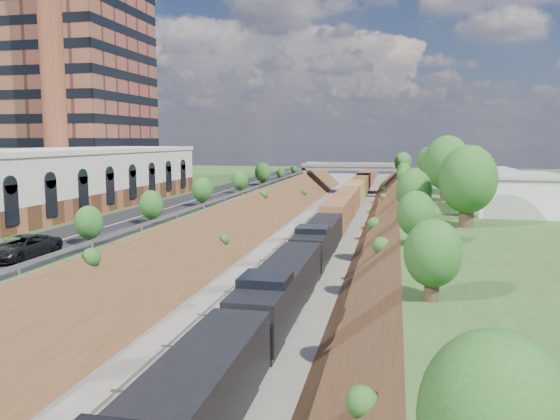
{
  "coord_description": "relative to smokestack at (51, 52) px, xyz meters",
  "views": [
    {
      "loc": [
        10.52,
        -12.43,
        13.05
      ],
      "look_at": [
        -0.84,
        40.95,
        6.0
      ],
      "focal_mm": 35.0,
      "sensor_mm": 36.0,
      "label": 1
    }
  ],
  "objects": [
    {
      "name": "tree_left_crest",
      "position": [
        24.2,
        -36.0,
        -17.96
      ],
      "size": [
        2.45,
        2.45,
        3.55
      ],
      "color": "#473323",
      "rests_on": "platform_left"
    },
    {
      "name": "commercial_building",
      "position": [
        8.0,
        -18.0,
        -16.49
      ],
      "size": [
        14.3,
        62.3,
        7.0
      ],
      "color": "brown",
      "rests_on": "platform_left"
    },
    {
      "name": "embankment_left",
      "position": [
        25.0,
        4.0,
        -25.0
      ],
      "size": [
        10.0,
        180.0,
        10.0
      ],
      "primitive_type": "cube",
      "rotation": [
        0.0,
        0.79,
        0.0
      ],
      "color": "brown",
      "rests_on": "ground"
    },
    {
      "name": "platform_left",
      "position": [
        3.0,
        4.0,
        -22.5
      ],
      "size": [
        44.0,
        180.0,
        5.0
      ],
      "primitive_type": "cube",
      "color": "#2D4D1F",
      "rests_on": "ground"
    },
    {
      "name": "highrise_tower",
      "position": [
        -8.0,
        16.0,
        7.88
      ],
      "size": [
        22.0,
        22.0,
        53.9
      ],
      "color": "brown",
      "rests_on": "platform_left"
    },
    {
      "name": "rail_right_track",
      "position": [
        38.6,
        4.0,
        -24.91
      ],
      "size": [
        1.58,
        180.0,
        0.18
      ],
      "primitive_type": "cube",
      "color": "gray",
      "rests_on": "ground"
    },
    {
      "name": "guardrail",
      "position": [
        24.6,
        3.8,
        -19.45
      ],
      "size": [
        0.1,
        171.0,
        0.7
      ],
      "color": "#99999E",
      "rests_on": "platform_left"
    },
    {
      "name": "road",
      "position": [
        20.5,
        4.0,
        -19.95
      ],
      "size": [
        8.0,
        180.0,
        0.1
      ],
      "primitive_type": "cube",
      "color": "black",
      "rests_on": "platform_left"
    },
    {
      "name": "white_building_far",
      "position": [
        59.0,
        18.0,
        -18.2
      ],
      "size": [
        8.0,
        10.0,
        3.6
      ],
      "primitive_type": "cube",
      "color": "silver",
      "rests_on": "platform_right"
    },
    {
      "name": "suv",
      "position": [
        22.02,
        -36.79,
        -19.13
      ],
      "size": [
        3.03,
        5.76,
        1.55
      ],
      "primitive_type": "imported",
      "rotation": [
        0.0,
        0.0,
        -0.09
      ],
      "color": "black",
      "rests_on": "road"
    },
    {
      "name": "smokestack",
      "position": [
        0.0,
        0.0,
        0.0
      ],
      "size": [
        3.2,
        3.2,
        40.0
      ],
      "primitive_type": "cylinder",
      "color": "brown",
      "rests_on": "platform_left"
    },
    {
      "name": "rail_left_track",
      "position": [
        33.4,
        4.0,
        -24.91
      ],
      "size": [
        1.58,
        180.0,
        0.18
      ],
      "primitive_type": "cube",
      "color": "gray",
      "rests_on": "ground"
    },
    {
      "name": "embankment_right",
      "position": [
        47.0,
        4.0,
        -25.0
      ],
      "size": [
        10.0,
        180.0,
        10.0
      ],
      "primitive_type": "cube",
      "rotation": [
        0.0,
        0.79,
        0.0
      ],
      "color": "brown",
      "rests_on": "ground"
    },
    {
      "name": "white_building_near",
      "position": [
        59.5,
        -4.0,
        -18.0
      ],
      "size": [
        9.0,
        12.0,
        4.0
      ],
      "primitive_type": "cube",
      "color": "silver",
      "rests_on": "platform_right"
    },
    {
      "name": "overpass",
      "position": [
        36.0,
        66.0,
        -20.08
      ],
      "size": [
        24.5,
        8.3,
        7.4
      ],
      "color": "gray",
      "rests_on": "ground"
    },
    {
      "name": "freight_train",
      "position": [
        38.6,
        39.75,
        -22.31
      ],
      "size": [
        3.14,
        193.19,
        4.67
      ],
      "color": "black",
      "rests_on": "ground"
    },
    {
      "name": "tree_right_large",
      "position": [
        53.0,
        -16.0,
        -15.62
      ],
      "size": [
        5.25,
        5.25,
        7.61
      ],
      "color": "#473323",
      "rests_on": "platform_right"
    }
  ]
}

